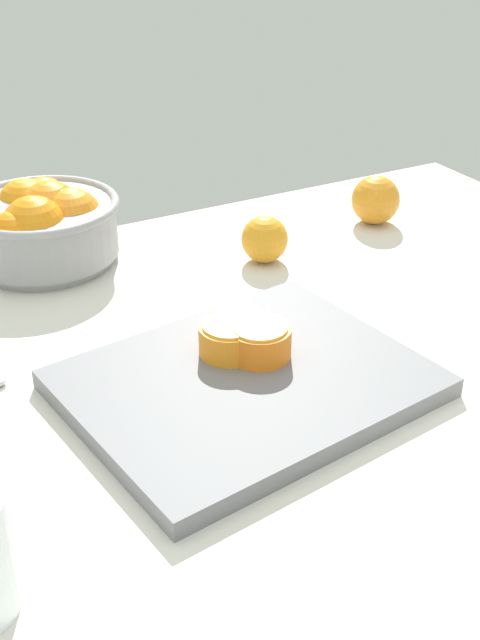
{
  "coord_description": "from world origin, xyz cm",
  "views": [
    {
      "loc": [
        -32.75,
        -64.44,
        48.51
      ],
      "look_at": [
        1.87,
        -0.32,
        6.87
      ],
      "focal_mm": 45.6,
      "sensor_mm": 36.0,
      "label": 1
    }
  ],
  "objects_px": {
    "cutting_board": "(246,383)",
    "loose_orange_3": "(376,200)",
    "orange_half_0": "(238,329)",
    "orange_half_2": "(230,339)",
    "loose_orange_0": "(265,239)",
    "fruit_bowl": "(42,224)",
    "orange_half_1": "(260,341)"
  },
  "relations": [
    {
      "from": "orange_half_0",
      "to": "loose_orange_0",
      "type": "relative_size",
      "value": 1.03
    },
    {
      "from": "orange_half_0",
      "to": "orange_half_1",
      "type": "xyz_separation_m",
      "value": [
        0.01,
        -0.03,
        0.0
      ]
    },
    {
      "from": "fruit_bowl",
      "to": "orange_half_0",
      "type": "height_order",
      "value": "fruit_bowl"
    },
    {
      "from": "orange_half_2",
      "to": "cutting_board",
      "type": "bearing_deg",
      "value": -96.67
    },
    {
      "from": "fruit_bowl",
      "to": "orange_half_2",
      "type": "relative_size",
      "value": 3.24
    },
    {
      "from": "cutting_board",
      "to": "orange_half_2",
      "type": "bearing_deg",
      "value": 83.33
    },
    {
      "from": "loose_orange_3",
      "to": "orange_half_1",
      "type": "bearing_deg",
      "value": -142.24
    },
    {
      "from": "cutting_board",
      "to": "orange_half_1",
      "type": "xyz_separation_m",
      "value": [
        0.03,
        0.03,
        0.03
      ]
    },
    {
      "from": "fruit_bowl",
      "to": "orange_half_1",
      "type": "xyz_separation_m",
      "value": [
        0.12,
        -0.38,
        -0.02
      ]
    },
    {
      "from": "cutting_board",
      "to": "orange_half_0",
      "type": "relative_size",
      "value": 5.31
    },
    {
      "from": "loose_orange_0",
      "to": "orange_half_0",
      "type": "bearing_deg",
      "value": -126.45
    },
    {
      "from": "orange_half_2",
      "to": "loose_orange_3",
      "type": "relative_size",
      "value": 0.9
    },
    {
      "from": "cutting_board",
      "to": "loose_orange_3",
      "type": "bearing_deg",
      "value": 37.98
    },
    {
      "from": "loose_orange_0",
      "to": "loose_orange_3",
      "type": "relative_size",
      "value": 0.88
    },
    {
      "from": "orange_half_2",
      "to": "loose_orange_3",
      "type": "xyz_separation_m",
      "value": [
        0.38,
        0.26,
        -0.0
      ]
    },
    {
      "from": "cutting_board",
      "to": "loose_orange_3",
      "type": "distance_m",
      "value": 0.49
    },
    {
      "from": "orange_half_0",
      "to": "orange_half_2",
      "type": "xyz_separation_m",
      "value": [
        -0.02,
        -0.01,
        0.0
      ]
    },
    {
      "from": "orange_half_1",
      "to": "loose_orange_0",
      "type": "distance_m",
      "value": 0.28
    },
    {
      "from": "cutting_board",
      "to": "loose_orange_0",
      "type": "relative_size",
      "value": 5.45
    },
    {
      "from": "cutting_board",
      "to": "loose_orange_3",
      "type": "relative_size",
      "value": 4.8
    },
    {
      "from": "orange_half_1",
      "to": "loose_orange_0",
      "type": "xyz_separation_m",
      "value": [
        0.14,
        0.24,
        -0.01
      ]
    },
    {
      "from": "loose_orange_0",
      "to": "fruit_bowl",
      "type": "bearing_deg",
      "value": 151.76
    },
    {
      "from": "orange_half_0",
      "to": "orange_half_2",
      "type": "bearing_deg",
      "value": -142.44
    },
    {
      "from": "fruit_bowl",
      "to": "loose_orange_3",
      "type": "height_order",
      "value": "fruit_bowl"
    },
    {
      "from": "orange_half_1",
      "to": "loose_orange_3",
      "type": "bearing_deg",
      "value": 37.76
    },
    {
      "from": "orange_half_0",
      "to": "loose_orange_3",
      "type": "bearing_deg",
      "value": 33.67
    },
    {
      "from": "loose_orange_3",
      "to": "orange_half_0",
      "type": "bearing_deg",
      "value": -146.33
    },
    {
      "from": "cutting_board",
      "to": "orange_half_0",
      "type": "height_order",
      "value": "orange_half_0"
    },
    {
      "from": "orange_half_1",
      "to": "orange_half_2",
      "type": "relative_size",
      "value": 1.02
    },
    {
      "from": "fruit_bowl",
      "to": "cutting_board",
      "type": "relative_size",
      "value": 0.61
    },
    {
      "from": "fruit_bowl",
      "to": "orange_half_0",
      "type": "distance_m",
      "value": 0.37
    },
    {
      "from": "orange_half_2",
      "to": "loose_orange_0",
      "type": "bearing_deg",
      "value": 52.35
    }
  ]
}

